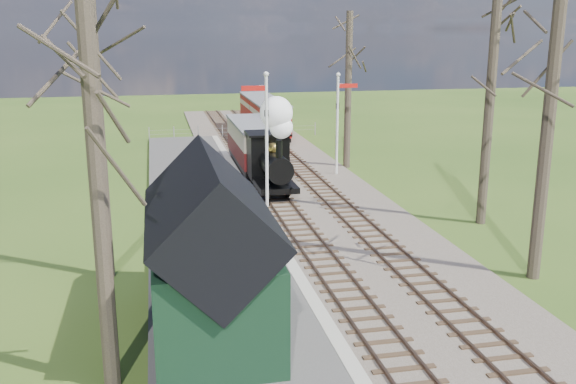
% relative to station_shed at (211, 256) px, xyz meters
% --- Properties ---
extents(distant_hills, '(114.40, 48.00, 22.02)m').
position_rel_station_shed_xyz_m(distant_hills, '(5.70, 60.38, -18.47)').
color(distant_hills, '#385B23').
rests_on(distant_hills, ground).
extents(ballast_bed, '(8.00, 60.00, 0.10)m').
position_rel_station_shed_xyz_m(ballast_bed, '(5.60, 18.00, -2.22)').
color(ballast_bed, brown).
rests_on(ballast_bed, ground).
extents(track_near, '(1.60, 60.00, 0.15)m').
position_rel_station_shed_xyz_m(track_near, '(4.30, 18.00, -2.17)').
color(track_near, brown).
rests_on(track_near, ground).
extents(track_far, '(1.60, 60.00, 0.15)m').
position_rel_station_shed_xyz_m(track_far, '(6.90, 18.00, -2.17)').
color(track_far, brown).
rests_on(track_far, ground).
extents(platform, '(5.00, 44.00, 0.20)m').
position_rel_station_shed_xyz_m(platform, '(0.80, 10.00, -2.17)').
color(platform, '#474442').
rests_on(platform, ground).
extents(coping_strip, '(0.40, 44.00, 0.21)m').
position_rel_station_shed_xyz_m(coping_strip, '(3.10, 10.00, -2.16)').
color(coping_strip, '#B2AD9E').
rests_on(coping_strip, ground).
extents(station_shed, '(3.25, 6.30, 4.78)m').
position_rel_station_shed_xyz_m(station_shed, '(0.00, 0.00, 0.00)').
color(station_shed, black).
rests_on(station_shed, platform).
extents(semaphore_near, '(1.22, 0.24, 6.22)m').
position_rel_station_shed_xyz_m(semaphore_near, '(3.53, 12.00, 1.35)').
color(semaphore_near, silver).
rests_on(semaphore_near, ground).
extents(semaphore_far, '(1.22, 0.24, 5.72)m').
position_rel_station_shed_xyz_m(semaphore_far, '(8.67, 18.00, 1.08)').
color(semaphore_far, silver).
rests_on(semaphore_far, ground).
extents(bare_trees, '(15.51, 22.39, 12.00)m').
position_rel_station_shed_xyz_m(bare_trees, '(5.63, 6.10, 2.94)').
color(bare_trees, '#382D23').
rests_on(bare_trees, ground).
extents(fence_line, '(12.60, 0.08, 1.00)m').
position_rel_station_shed_xyz_m(fence_line, '(4.60, 32.00, -1.72)').
color(fence_line, slate).
rests_on(fence_line, ground).
extents(locomotive, '(1.94, 4.53, 4.85)m').
position_rel_station_shed_xyz_m(locomotive, '(4.29, 14.39, -0.05)').
color(locomotive, black).
rests_on(locomotive, ground).
extents(coach, '(2.26, 7.76, 2.38)m').
position_rel_station_shed_xyz_m(coach, '(4.30, 20.46, -0.64)').
color(coach, black).
rests_on(coach, ground).
extents(red_carriage_a, '(2.23, 5.52, 2.35)m').
position_rel_station_shed_xyz_m(red_carriage_a, '(6.90, 29.53, -0.67)').
color(red_carriage_a, black).
rests_on(red_carriage_a, ground).
extents(red_carriage_b, '(2.23, 5.52, 2.35)m').
position_rel_station_shed_xyz_m(red_carriage_b, '(6.90, 35.03, -0.67)').
color(red_carriage_b, black).
rests_on(red_carriage_b, ground).
extents(sign_board, '(0.21, 0.85, 1.24)m').
position_rel_station_shed_xyz_m(sign_board, '(1.62, 4.02, -1.45)').
color(sign_board, '#114F2A').
rests_on(sign_board, platform).
extents(bench, '(0.45, 1.47, 0.84)m').
position_rel_station_shed_xyz_m(bench, '(1.53, 1.12, -1.68)').
color(bench, '#412D17').
rests_on(bench, platform).
extents(person, '(0.35, 0.52, 1.39)m').
position_rel_station_shed_xyz_m(person, '(1.13, 2.93, -1.37)').
color(person, black).
rests_on(person, platform).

